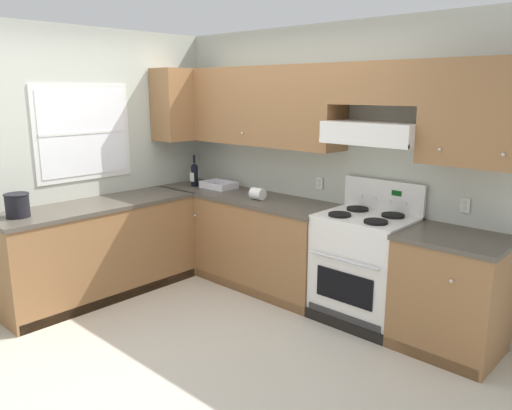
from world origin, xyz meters
name	(u,v)px	position (x,y,z in m)	size (l,w,h in m)	color
ground_plane	(183,334)	(0.00, 0.00, 0.00)	(7.04, 7.04, 0.00)	beige
wall_back	(335,143)	(0.40, 1.53, 1.48)	(4.68, 0.57, 2.55)	beige
wall_left	(95,153)	(-1.59, 0.23, 1.34)	(0.47, 4.00, 2.55)	beige
counter_back_run	(287,250)	(0.08, 1.24, 0.45)	(3.60, 0.65, 0.91)	olive
counter_left_run	(99,250)	(-1.24, 0.00, 0.45)	(0.63, 1.91, 0.91)	olive
stove	(364,267)	(0.92, 1.25, 0.48)	(0.76, 0.62, 1.20)	white
wine_bottle	(195,174)	(-1.22, 1.20, 1.05)	(0.08, 0.08, 0.35)	black
bowl	(219,186)	(-0.95, 1.31, 0.93)	(0.36, 0.26, 0.07)	silver
bucket	(17,205)	(-1.26, -0.71, 1.02)	(0.21, 0.21, 0.20)	black
paper_towel_roll	(258,194)	(-0.25, 1.17, 0.97)	(0.14, 0.11, 0.11)	white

